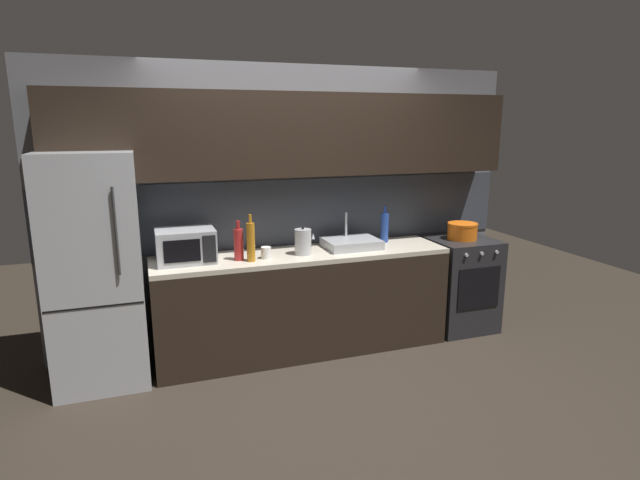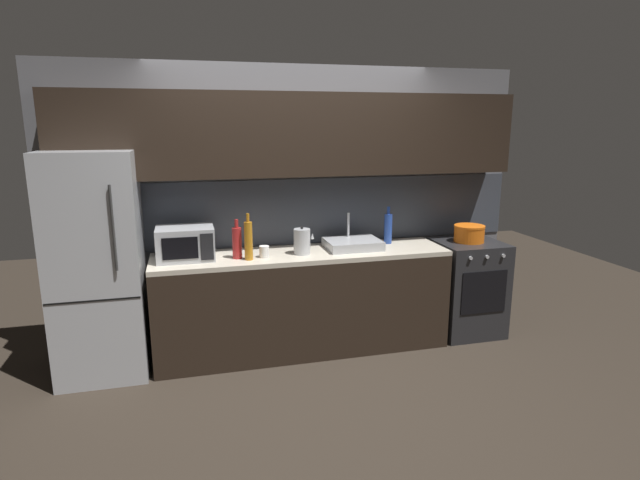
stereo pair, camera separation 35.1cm
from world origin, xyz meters
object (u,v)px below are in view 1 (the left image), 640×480
at_px(kettle, 303,242).
at_px(wine_bottle_blue, 385,227).
at_px(microwave, 186,246).
at_px(wine_bottle_red, 239,244).
at_px(mug_white, 266,253).
at_px(oven_range, 460,283).
at_px(cooking_pot, 462,231).
at_px(refrigerator, 95,271).
at_px(wine_bottle_amber, 251,242).

height_order(kettle, wine_bottle_blue, wine_bottle_blue).
height_order(microwave, wine_bottle_red, wine_bottle_red).
distance_m(wine_bottle_red, mug_white, 0.24).
height_order(microwave, wine_bottle_blue, wine_bottle_blue).
relative_size(oven_range, cooking_pot, 3.16).
distance_m(refrigerator, wine_bottle_blue, 2.51).
xyz_separation_m(kettle, mug_white, (-0.33, -0.03, -0.06)).
relative_size(oven_range, microwave, 1.96).
relative_size(kettle, wine_bottle_blue, 0.70).
xyz_separation_m(refrigerator, microwave, (0.68, 0.02, 0.14)).
bearing_deg(wine_bottle_amber, cooking_pot, 3.57).
bearing_deg(wine_bottle_red, oven_range, 1.55).
xyz_separation_m(wine_bottle_red, wine_bottle_blue, (1.41, 0.20, 0.01)).
distance_m(oven_range, microwave, 2.66).
xyz_separation_m(oven_range, wine_bottle_red, (-2.19, -0.06, 0.59)).
distance_m(wine_bottle_red, cooking_pot, 2.18).
height_order(refrigerator, cooking_pot, refrigerator).
relative_size(wine_bottle_red, cooking_pot, 1.15).
bearing_deg(wine_bottle_amber, wine_bottle_red, 140.90).
relative_size(oven_range, wine_bottle_amber, 2.33).
bearing_deg(microwave, cooking_pot, -0.40).
bearing_deg(cooking_pot, microwave, 179.60).
relative_size(microwave, cooking_pot, 1.61).
height_order(refrigerator, wine_bottle_amber, refrigerator).
relative_size(kettle, wine_bottle_red, 0.74).
bearing_deg(wine_bottle_blue, kettle, -167.28).
bearing_deg(oven_range, wine_bottle_blue, 169.79).
xyz_separation_m(kettle, cooking_pot, (1.63, 0.06, -0.03)).
distance_m(refrigerator, wine_bottle_amber, 1.20).
height_order(microwave, mug_white, microwave).
height_order(wine_bottle_blue, cooking_pot, wine_bottle_blue).
xyz_separation_m(microwave, wine_bottle_blue, (1.83, 0.12, 0.01)).
bearing_deg(microwave, kettle, -4.48).
bearing_deg(wine_bottle_amber, refrigerator, 173.69).
height_order(wine_bottle_blue, wine_bottle_amber, wine_bottle_amber).
bearing_deg(wine_bottle_blue, wine_bottle_amber, -168.58).
xyz_separation_m(oven_range, mug_white, (-1.97, -0.08, 0.50)).
relative_size(wine_bottle_amber, cooking_pot, 1.35).
relative_size(wine_bottle_red, wine_bottle_blue, 0.95).
bearing_deg(wine_bottle_amber, microwave, 163.38).
height_order(wine_bottle_amber, cooking_pot, wine_bottle_amber).
bearing_deg(wine_bottle_red, cooking_pot, 1.59).
xyz_separation_m(oven_range, microwave, (-2.60, 0.02, 0.58)).
relative_size(kettle, wine_bottle_amber, 0.63).
distance_m(refrigerator, wine_bottle_red, 1.10).
bearing_deg(wine_bottle_red, refrigerator, 176.84).
bearing_deg(microwave, oven_range, -0.43).
bearing_deg(mug_white, microwave, 170.71).
bearing_deg(microwave, mug_white, -9.29).
bearing_deg(wine_bottle_amber, mug_white, 18.75).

